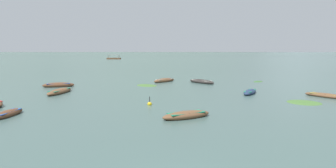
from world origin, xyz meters
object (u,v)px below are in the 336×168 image
Objects in this scene: rowboat_5 at (327,96)px; rowboat_1 at (164,80)px; rowboat_3 at (186,115)px; rowboat_4 at (250,92)px; rowboat_8 at (8,114)px; ferry_0 at (114,58)px; rowboat_7 at (60,91)px; mooring_buoy at (150,104)px; rowboat_6 at (58,85)px; rowboat_2 at (202,82)px.

rowboat_1 is at bearing 141.65° from rowboat_5.
rowboat_4 is (6.73, 11.09, -0.01)m from rowboat_3.
rowboat_8 is at bearing -112.73° from rowboat_1.
rowboat_3 is at bearing 0.42° from rowboat_8.
rowboat_7 is at bearing -79.09° from ferry_0.
rowboat_1 is at bearing 97.40° from rowboat_3.
ferry_0 reaches higher than rowboat_7.
rowboat_1 is at bearing 48.74° from rowboat_7.
rowboat_7 is at bearing 149.27° from mooring_buoy.
rowboat_1 is 1.04× the size of rowboat_5.
ferry_0 is (-23.28, 120.77, 0.26)m from rowboat_7.
rowboat_3 is 0.93× the size of rowboat_6.
rowboat_2 is at bearing 114.07° from rowboat_4.
mooring_buoy is at bearing -90.28° from rowboat_1.
rowboat_8 is (-25.72, -9.22, 0.01)m from rowboat_5.
rowboat_7 is at bearing 177.24° from rowboat_5.
mooring_buoy is at bearing -41.92° from rowboat_6.
rowboat_2 is at bearing 16.02° from rowboat_6.
rowboat_7 is (-19.87, -0.67, 0.02)m from rowboat_4.
rowboat_3 is 4.48× the size of mooring_buoy.
rowboat_1 is 20.94m from rowboat_5.
rowboat_5 is 0.85× the size of rowboat_7.
rowboat_3 is at bearing -38.39° from rowboat_7.
ferry_0 is (-20.87, 115.52, 0.24)m from rowboat_6.
rowboat_2 is at bearing 55.16° from rowboat_8.
rowboat_8 is (-12.17, -0.09, -0.02)m from rowboat_3.
rowboat_5 is at bearing 19.71° from rowboat_8.
rowboat_1 is 1.13× the size of rowboat_3.
rowboat_2 is at bearing 72.04° from mooring_buoy.
rowboat_1 reaches higher than rowboat_3.
rowboat_3 is at bearing -96.52° from rowboat_2.
mooring_buoy reaches higher than rowboat_7.
rowboat_3 is 0.99× the size of rowboat_4.
rowboat_6 is (-15.56, 15.67, 0.04)m from rowboat_3.
rowboat_8 is 10.23m from mooring_buoy.
rowboat_7 is (-26.69, 1.28, 0.04)m from rowboat_5.
rowboat_3 reaches higher than rowboat_5.
rowboat_4 reaches higher than rowboat_5.
rowboat_7 is at bearing -65.33° from rowboat_6.
rowboat_5 is (13.55, 9.13, -0.03)m from rowboat_3.
rowboat_5 is 1.01× the size of rowboat_6.
rowboat_3 is 1.19× the size of rowboat_8.
ferry_0 is (-36.43, 131.19, 0.27)m from rowboat_3.
rowboat_3 is 0.50× the size of ferry_0.
rowboat_3 is (2.87, -22.12, -0.02)m from rowboat_1.
rowboat_1 is 22.31m from rowboat_3.
rowboat_2 is 0.61× the size of ferry_0.
rowboat_4 is 19.88m from rowboat_7.
rowboat_2 is at bearing -13.93° from rowboat_1.
rowboat_1 is 15.57m from rowboat_7.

